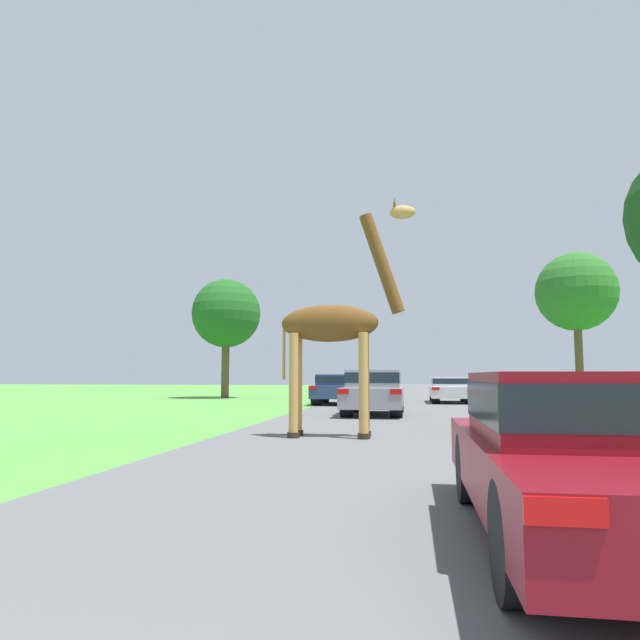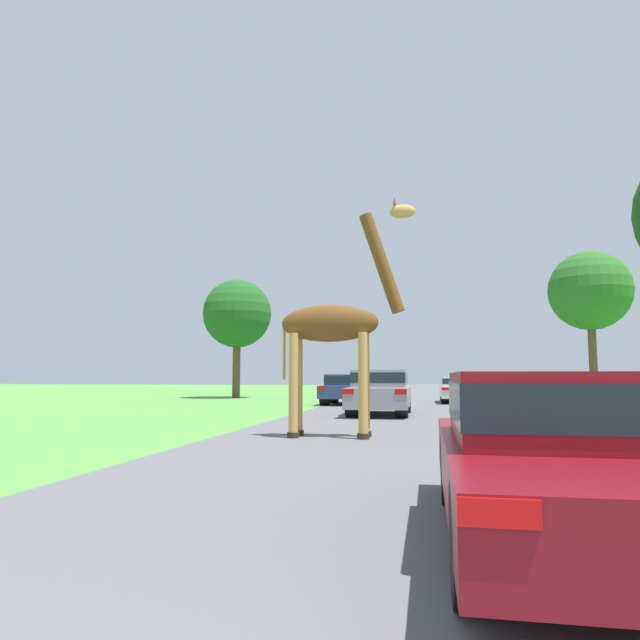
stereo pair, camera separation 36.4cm
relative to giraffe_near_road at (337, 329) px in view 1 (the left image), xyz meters
The scene contains 9 objects.
road 17.37m from the giraffe_near_road, 85.79° to the left, with size 7.75×120.00×0.00m.
giraffe_near_road is the anchor object (origin of this frame).
car_lead_maroon 8.08m from the giraffe_near_road, 67.80° to the right, with size 1.91×4.49×1.33m.
car_queue_right 14.33m from the giraffe_near_road, 97.28° to the left, with size 1.99×4.14×1.36m.
car_queue_left 7.33m from the giraffe_near_road, 87.47° to the left, with size 1.95×4.19×1.50m.
car_far_ahead 16.91m from the giraffe_near_road, 78.17° to the left, with size 1.92×4.19×1.24m.
car_verge_right 4.89m from the giraffe_near_road, 22.96° to the left, with size 1.74×4.23×1.33m.
tree_left_edge 24.31m from the giraffe_near_road, 63.20° to the left, with size 4.42×4.42×8.24m.
tree_far_right 22.28m from the giraffe_near_road, 114.65° to the left, with size 4.06×4.06×7.03m.
Camera 1 is at (0.31, 0.63, 1.31)m, focal length 32.00 mm.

